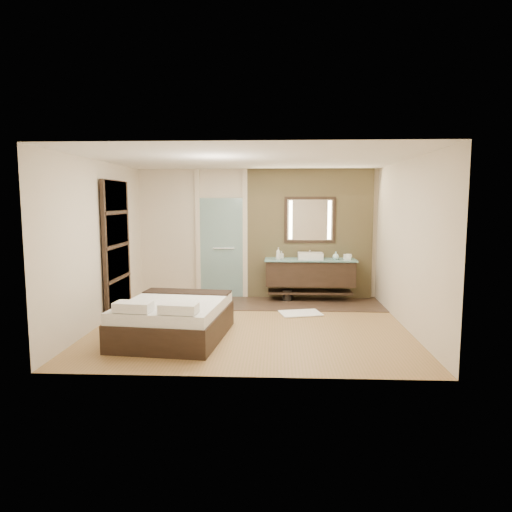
{
  "coord_description": "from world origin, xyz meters",
  "views": [
    {
      "loc": [
        0.42,
        -7.35,
        2.04
      ],
      "look_at": [
        0.05,
        0.6,
        1.08
      ],
      "focal_mm": 32.0,
      "sensor_mm": 36.0,
      "label": 1
    }
  ],
  "objects_px": {
    "mirror_unit": "(310,220)",
    "bed": "(174,319)",
    "vanity": "(310,273)",
    "waste_bin": "(287,295)"
  },
  "relations": [
    {
      "from": "mirror_unit",
      "to": "waste_bin",
      "type": "distance_m",
      "value": 1.63
    },
    {
      "from": "mirror_unit",
      "to": "bed",
      "type": "bearing_deg",
      "value": -127.07
    },
    {
      "from": "bed",
      "to": "mirror_unit",
      "type": "bearing_deg",
      "value": 58.96
    },
    {
      "from": "vanity",
      "to": "bed",
      "type": "distance_m",
      "value": 3.49
    },
    {
      "from": "vanity",
      "to": "mirror_unit",
      "type": "xyz_separation_m",
      "value": [
        0.0,
        0.24,
        1.07
      ]
    },
    {
      "from": "vanity",
      "to": "bed",
      "type": "relative_size",
      "value": 0.95
    },
    {
      "from": "vanity",
      "to": "mirror_unit",
      "type": "relative_size",
      "value": 1.75
    },
    {
      "from": "bed",
      "to": "waste_bin",
      "type": "bearing_deg",
      "value": 62.34
    },
    {
      "from": "vanity",
      "to": "mirror_unit",
      "type": "distance_m",
      "value": 1.1
    },
    {
      "from": "bed",
      "to": "waste_bin",
      "type": "height_order",
      "value": "bed"
    }
  ]
}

